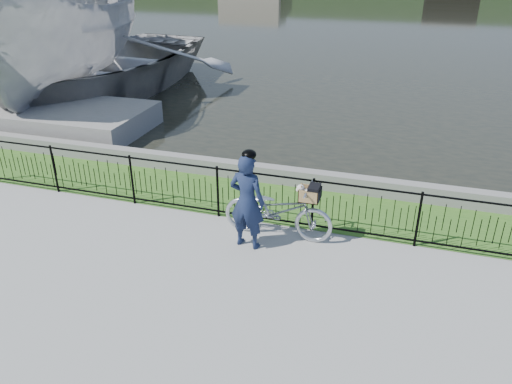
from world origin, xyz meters
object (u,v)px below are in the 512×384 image
(cyclist, at_px, (247,200))
(boat_near, at_px, (62,36))
(boat_far, at_px, (101,64))
(dock, at_px, (2,111))
(bicycle_rig, at_px, (278,210))

(cyclist, relative_size, boat_near, 0.16)
(boat_near, bearing_deg, boat_far, 64.76)
(dock, xyz_separation_m, boat_far, (1.20, 4.06, 0.79))
(dock, xyz_separation_m, cyclist, (9.94, -4.81, 0.61))
(dock, bearing_deg, cyclist, -25.81)
(dock, distance_m, boat_near, 3.48)
(bicycle_rig, bearing_deg, boat_near, 144.00)
(dock, bearing_deg, bicycle_rig, -22.44)
(boat_near, xyz_separation_m, boat_far, (0.59, 1.25, -1.17))
(dock, height_order, cyclist, cyclist)
(dock, xyz_separation_m, boat_near, (0.61, 2.82, 1.95))
(dock, xyz_separation_m, bicycle_rig, (10.41, -4.30, 0.22))
(bicycle_rig, relative_size, cyclist, 1.11)
(cyclist, distance_m, boat_far, 12.45)
(cyclist, bearing_deg, boat_near, 140.73)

